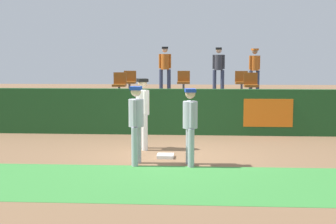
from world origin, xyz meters
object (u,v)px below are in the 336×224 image
spectator_hooded (255,67)px  spectator_capped (165,65)px  player_fielder_home (143,109)px  player_coach_visitor (136,120)px  seat_back_center (184,81)px  seat_back_right (242,81)px  seat_back_left (130,80)px  player_runner_visitor (190,121)px  seat_front_right (251,84)px  first_base (165,156)px  seat_front_left (120,83)px  spectator_casual (219,66)px

spectator_hooded → spectator_capped: 3.54m
player_fielder_home → player_coach_visitor: 1.83m
seat_back_center → spectator_hooded: (2.76, 0.91, 0.51)m
seat_back_right → spectator_hooded: 1.19m
seat_back_left → player_runner_visitor: bearing=-72.0°
seat_front_right → spectator_hooded: (0.43, 2.71, 0.51)m
first_base → seat_back_left: seat_back_left is taller
first_base → spectator_hooded: 8.42m
seat_back_left → spectator_capped: size_ratio=0.48×
seat_back_left → player_fielder_home: bearing=-78.5°
player_coach_visitor → first_base: bearing=148.2°
seat_front_left → spectator_hooded: spectator_hooded is taller
player_coach_visitor → spectator_hooded: (3.60, 8.40, 1.01)m
player_fielder_home → seat_front_left: bearing=173.4°
player_coach_visitor → seat_front_right: seat_front_right is taller
seat_front_right → spectator_hooded: bearing=81.0°
player_fielder_home → seat_back_center: 5.75m
player_runner_visitor → seat_front_left: (-2.52, 5.70, 0.52)m
player_coach_visitor → seat_back_left: 7.60m
seat_back_right → seat_front_right: same height
player_fielder_home → seat_front_right: bearing=115.6°
first_base → seat_back_left: 7.10m
spectator_casual → player_fielder_home: bearing=75.8°
player_fielder_home → seat_back_right: (3.09, 5.66, 0.45)m
first_base → seat_front_right: 5.73m
player_coach_visitor → seat_back_center: seat_back_center is taller
seat_back_left → seat_front_right: 4.75m
player_runner_visitor → spectator_casual: bearing=163.9°
player_runner_visitor → spectator_hooded: spectator_hooded is taller
player_runner_visitor → spectator_capped: size_ratio=0.98×
player_fielder_home → spectator_hooded: size_ratio=1.11×
spectator_hooded → spectator_capped: bearing=-22.0°
player_coach_visitor → spectator_hooded: bearing=162.6°
seat_back_left → seat_front_left: bearing=-93.0°
first_base → spectator_capped: bearing=94.0°
seat_back_left → seat_back_center: size_ratio=1.00×
seat_back_right → seat_front_right: 1.81m
player_fielder_home → player_runner_visitor: player_fielder_home is taller
seat_back_right → seat_front_left: bearing=-157.4°
player_runner_visitor → spectator_hooded: bearing=154.7°
player_coach_visitor → spectator_capped: spectator_capped is taller
seat_back_right → spectator_capped: bearing=161.6°
seat_back_right → spectator_hooded: spectator_hooded is taller
player_runner_visitor → spectator_casual: (0.98, 8.35, 1.06)m
player_fielder_home → spectator_casual: size_ratio=1.08×
player_runner_visitor → seat_front_right: (1.96, 5.70, 0.52)m
seat_back_right → seat_back_center: (-2.18, -0.00, -0.00)m
first_base → player_fielder_home: (-0.67, 1.04, 1.04)m
first_base → seat_back_center: size_ratio=0.48×
first_base → spectator_capped: 7.97m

